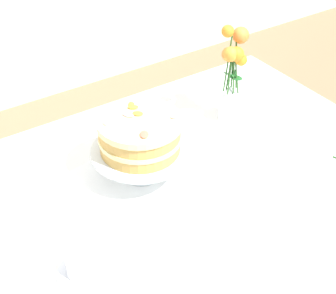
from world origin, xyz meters
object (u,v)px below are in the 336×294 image
cake_stand (141,153)px  layer_cake (140,134)px  dining_table (187,206)px  teacup (81,267)px  flower_vase (232,77)px

cake_stand → layer_cake: bearing=89.7°
cake_stand → layer_cake: layer_cake is taller
dining_table → layer_cake: layer_cake is taller
layer_cake → teacup: bearing=-142.7°
teacup → flower_vase: bearing=24.8°
dining_table → teacup: size_ratio=11.43×
cake_stand → teacup: bearing=-142.7°
flower_vase → teacup: (-0.73, -0.34, -0.14)m
flower_vase → teacup: size_ratio=2.83×
cake_stand → dining_table: bearing=-48.5°
flower_vase → teacup: bearing=-155.2°
cake_stand → flower_vase: size_ratio=0.84×
flower_vase → layer_cake: bearing=-166.9°
dining_table → layer_cake: 0.28m
cake_stand → flower_vase: (0.41, 0.10, 0.08)m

